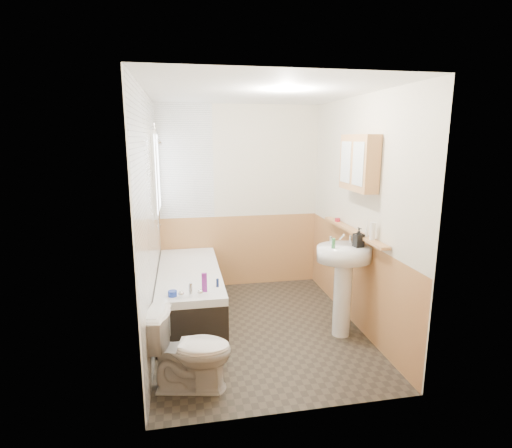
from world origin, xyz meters
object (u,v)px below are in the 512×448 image
at_px(toilet, 190,351).
at_px(pine_shelf, 353,231).
at_px(sink, 343,272).
at_px(bathtub, 190,292).
at_px(medicine_cabinet, 359,163).

relative_size(toilet, pine_shelf, 0.47).
distance_m(sink, pine_shelf, 0.50).
relative_size(bathtub, toilet, 2.63).
bearing_deg(pine_shelf, bathtub, 164.50).
xyz_separation_m(toilet, medicine_cabinet, (1.77, 0.79, 1.47)).
bearing_deg(bathtub, pine_shelf, -15.50).
xyz_separation_m(toilet, pine_shelf, (1.80, 0.91, 0.73)).
bearing_deg(pine_shelf, toilet, -153.14).
xyz_separation_m(sink, medicine_cabinet, (0.17, 0.15, 1.12)).
xyz_separation_m(toilet, sink, (1.60, 0.65, 0.36)).
distance_m(bathtub, medicine_cabinet, 2.39).
bearing_deg(medicine_cabinet, sink, -139.64).
relative_size(sink, medicine_cabinet, 1.74).
relative_size(toilet, sink, 0.63).
bearing_deg(bathtub, medicine_cabinet, -19.25).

